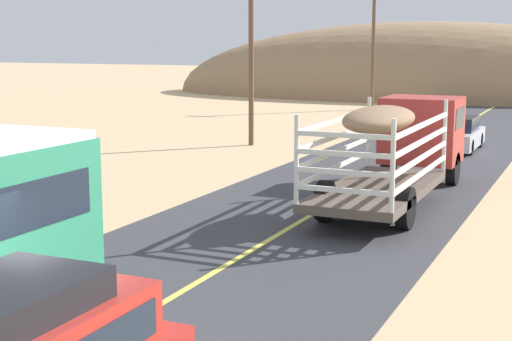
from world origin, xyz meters
The scene contains 5 objects.
livestock_truck centered at (1.66, 15.63, 1.79)m, with size 2.53×9.70×3.02m.
car_far centered at (1.41, 26.25, 0.69)m, with size 1.80×4.40×1.46m.
power_pole_mid centered at (-7.54, 24.05, 4.67)m, with size 2.20×0.24×8.74m.
power_pole_far centered at (-7.54, 44.22, 4.61)m, with size 2.20×0.24×8.63m.
distant_hill centered at (-6.97, 57.80, 0.00)m, with size 45.99×16.79×12.65m, color #957553.
Camera 1 is at (7.17, -7.99, 4.82)m, focal length 54.01 mm.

